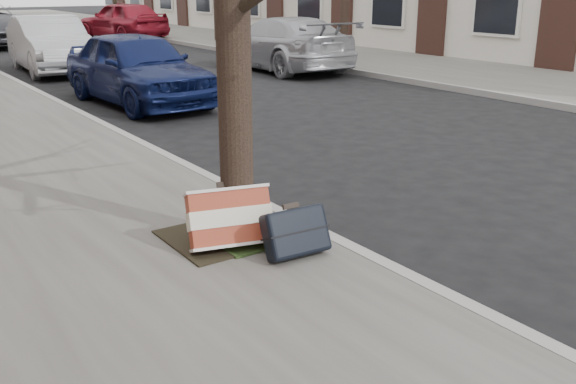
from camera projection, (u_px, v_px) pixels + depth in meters
ground at (499, 243)px, 5.41m from camera, size 120.00×120.00×0.00m
far_sidewalk at (276, 47)px, 21.33m from camera, size 4.00×70.00×0.12m
dirt_patch at (221, 236)px, 5.22m from camera, size 0.85×0.85×0.02m
suitcase_red at (230, 218)px, 4.95m from camera, size 0.70×0.50×0.49m
suitcase_navy at (296, 232)px, 4.80m from camera, size 0.53×0.33×0.40m
car_near_front at (138, 68)px, 11.42m from camera, size 1.72×3.89×1.30m
car_near_mid at (50, 45)px, 15.52m from camera, size 1.68×4.14×1.34m
car_far_front at (282, 44)px, 15.90m from camera, size 2.03×4.60×1.31m
car_far_back at (122, 20)px, 24.66m from camera, size 2.57×4.51×1.45m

